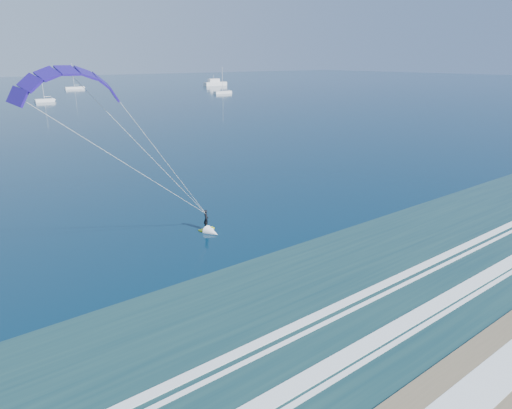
{
  "coord_description": "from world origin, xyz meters",
  "views": [
    {
      "loc": [
        -27.64,
        -8.37,
        15.94
      ],
      "look_at": [
        -2.52,
        23.62,
        2.82
      ],
      "focal_mm": 32.0,
      "sensor_mm": 36.0,
      "label": 1
    }
  ],
  "objects": [
    {
      "name": "sailboat_5",
      "position": [
        94.77,
        172.65,
        0.68
      ],
      "size": [
        8.86,
        2.4,
        11.99
      ],
      "color": "silver",
      "rests_on": "ground"
    },
    {
      "name": "motor_yacht",
      "position": [
        126.95,
        228.45,
        1.59
      ],
      "size": [
        14.58,
        3.89,
        6.08
      ],
      "color": "silver",
      "rests_on": "ground"
    },
    {
      "name": "sailboat_4",
      "position": [
        50.87,
        248.8,
        0.69
      ],
      "size": [
        9.97,
        2.4,
        13.39
      ],
      "color": "silver",
      "rests_on": "ground"
    },
    {
      "name": "kitesurfer_rig",
      "position": [
        -12.75,
        23.29,
        8.54
      ],
      "size": [
        18.75,
        9.6,
        16.57
      ],
      "color": "#B1D318",
      "rests_on": "ground"
    },
    {
      "name": "sailboat_3",
      "position": [
        18.04,
        179.19,
        0.67
      ],
      "size": [
        6.84,
        2.4,
        9.74
      ],
      "color": "silver",
      "rests_on": "ground"
    }
  ]
}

